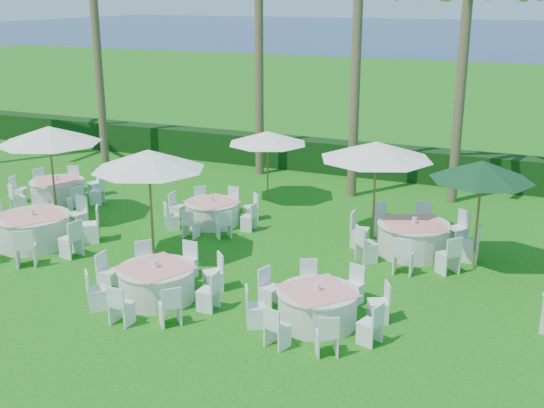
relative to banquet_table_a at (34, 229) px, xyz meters
The scene contains 17 objects.
ground 4.53m from the banquet_table_a, 12.73° to the right, with size 120.00×120.00×0.00m, color #186010.
hedge 11.85m from the banquet_table_a, 68.22° to the left, with size 34.00×1.00×1.20m, color black.
ocean 101.10m from the banquet_table_a, 87.51° to the left, with size 260.00×260.00×0.00m, color #081D54.
banquet_table_a is the anchor object (origin of this frame).
banquet_table_b 5.24m from the banquet_table_a, 17.91° to the right, with size 3.08×3.08×0.94m.
banquet_table_c 8.84m from the banquet_table_a, ahead, with size 2.99×2.99×0.92m.
banquet_table_d 4.01m from the banquet_table_a, 121.19° to the left, with size 3.04×3.04×0.94m.
banquet_table_e 5.07m from the banquet_table_a, 43.88° to the left, with size 2.84×2.84×0.87m.
banquet_table_f 10.34m from the banquet_table_a, 20.02° to the left, with size 3.39×3.39×1.02m.
umbrella_a 3.09m from the banquet_table_a, 114.72° to the left, with size 3.08×3.08×2.92m.
umbrella_b 4.22m from the banquet_table_a, ahead, with size 2.89×2.89×2.93m.
umbrella_c 7.85m from the banquet_table_a, 56.63° to the left, with size 2.63×2.63×2.38m.
umbrella_d 9.67m from the banquet_table_a, 27.08° to the left, with size 3.16×3.16×2.79m.
umbrella_green 11.96m from the banquet_table_a, 15.51° to the left, with size 2.54×2.54×2.80m.
palm_a 11.12m from the banquet_table_a, 115.18° to the left, with size 4.41×4.05×11.26m.
palm_b 11.14m from the banquet_table_a, 75.63° to the left, with size 4.38×4.22×10.09m.
palm_d 13.74m from the banquet_table_a, 41.62° to the left, with size 4.18×4.39×7.45m.
Camera 1 is at (8.64, -12.61, 6.68)m, focal length 45.00 mm.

